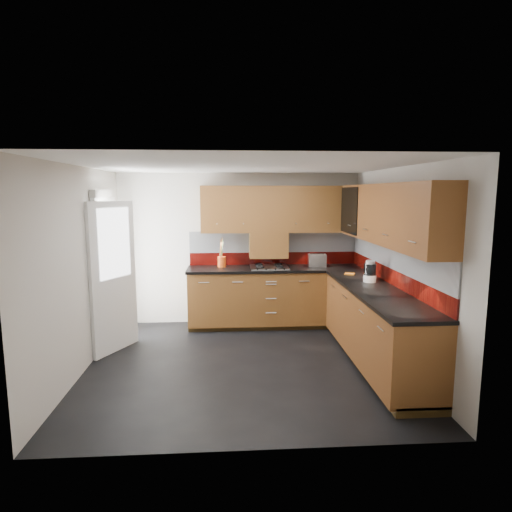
{
  "coord_description": "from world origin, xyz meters",
  "views": [
    {
      "loc": [
        -0.19,
        -5.03,
        2.09
      ],
      "look_at": [
        0.19,
        0.65,
        1.25
      ],
      "focal_mm": 30.0,
      "sensor_mm": 36.0,
      "label": 1
    }
  ],
  "objects": [
    {
      "name": "base_cabinets",
      "position": [
        1.07,
        0.72,
        0.44
      ],
      "size": [
        2.7,
        3.2,
        0.95
      ],
      "color": "brown",
      "rests_on": "room"
    },
    {
      "name": "orange_cloth",
      "position": [
        1.54,
        0.85,
        0.95
      ],
      "size": [
        0.17,
        0.16,
        0.01
      ],
      "primitive_type": "cube",
      "rotation": [
        0.0,
        0.0,
        -0.4
      ],
      "color": "orange",
      "rests_on": "countertop"
    },
    {
      "name": "backsplash",
      "position": [
        1.28,
        0.93,
        1.21
      ],
      "size": [
        2.7,
        3.2,
        0.54
      ],
      "color": "#650C08",
      "rests_on": "countertop"
    },
    {
      "name": "food_processor",
      "position": [
        1.65,
        0.33,
        1.07
      ],
      "size": [
        0.17,
        0.17,
        0.28
      ],
      "color": "white",
      "rests_on": "countertop"
    },
    {
      "name": "countertop",
      "position": [
        1.05,
        0.7,
        0.92
      ],
      "size": [
        2.72,
        3.22,
        0.04
      ],
      "color": "black",
      "rests_on": "base_cabinets"
    },
    {
      "name": "back_door",
      "position": [
        -1.78,
        0.75,
        1.03
      ],
      "size": [
        0.42,
        1.19,
        2.04
      ],
      "color": "white",
      "rests_on": "room"
    },
    {
      "name": "gas_hob",
      "position": [
        0.45,
        1.47,
        0.96
      ],
      "size": [
        0.59,
        0.51,
        0.05
      ],
      "color": "silver",
      "rests_on": "countertop"
    },
    {
      "name": "paper_towel",
      "position": [
        1.71,
        0.49,
        1.07
      ],
      "size": [
        0.13,
        0.13,
        0.26
      ],
      "primitive_type": "cylinder",
      "rotation": [
        0.0,
        0.0,
        -0.09
      ],
      "color": "white",
      "rests_on": "countertop"
    },
    {
      "name": "extractor_hood",
      "position": [
        0.45,
        1.64,
        1.28
      ],
      "size": [
        0.6,
        0.33,
        0.4
      ],
      "primitive_type": "cube",
      "color": "brown",
      "rests_on": "room"
    },
    {
      "name": "glass_cabinet",
      "position": [
        1.71,
        1.07,
        1.87
      ],
      "size": [
        0.32,
        0.8,
        0.66
      ],
      "color": "black",
      "rests_on": "room"
    },
    {
      "name": "utensil_pot",
      "position": [
        -0.29,
        1.61,
        1.04
      ],
      "size": [
        0.13,
        0.13,
        0.47
      ],
      "color": "#D84C14",
      "rests_on": "countertop"
    },
    {
      "name": "room",
      "position": [
        0.0,
        0.0,
        1.5
      ],
      "size": [
        4.0,
        3.8,
        2.64
      ],
      "color": "black"
    },
    {
      "name": "toaster",
      "position": [
        1.21,
        1.55,
        1.04
      ],
      "size": [
        0.29,
        0.19,
        0.2
      ],
      "color": "silver",
      "rests_on": "countertop"
    },
    {
      "name": "upper_cabinets",
      "position": [
        1.23,
        0.78,
        1.84
      ],
      "size": [
        2.5,
        3.2,
        0.72
      ],
      "color": "brown",
      "rests_on": "room"
    }
  ]
}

